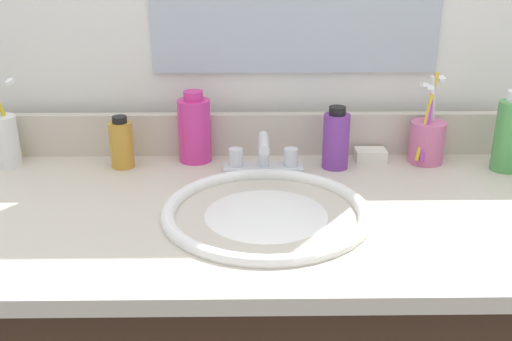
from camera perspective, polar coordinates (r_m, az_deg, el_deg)
The scene contains 12 objects.
countertop at distance 1.09m, azimuth -0.48°, elevation -4.08°, with size 1.16×0.57×0.03m, color beige.
backsplash at distance 1.32m, azimuth -0.56°, elevation 3.41°, with size 1.16×0.02×0.09m, color beige.
back_wall at distance 1.48m, azimuth -0.54°, elevation -5.29°, with size 2.26×0.04×1.30m, color white.
sink_basin at distance 1.07m, azimuth 1.17°, elevation -5.54°, with size 0.36×0.36×0.11m.
faucet at distance 1.23m, azimuth 0.90°, elevation 1.05°, with size 0.16×0.10×0.08m.
bottle_cream_purple at distance 1.25m, azimuth 7.61°, elevation 2.85°, with size 0.05×0.05×0.13m.
bottle_soap_pink at distance 1.28m, azimuth -5.51°, elevation 3.85°, with size 0.07×0.07×0.15m.
bottle_oil_amber at distance 1.28m, azimuth -12.14°, elevation 2.45°, with size 0.05×0.05×0.11m.
bottle_toner_green at distance 1.33m, azimuth 22.57°, elevation 3.09°, with size 0.06×0.06×0.16m.
cup_pink at distance 1.32m, azimuth 15.73°, elevation 2.76°, with size 0.07×0.08×0.19m.
cup_white_ceramic at distance 1.36m, azimuth -22.19°, elevation 2.74°, with size 0.07×0.06×0.18m.
soap_bar at distance 1.32m, azimuth 10.74°, elevation 1.43°, with size 0.06×0.04×0.02m, color white.
Camera 1 is at (-0.00, -0.98, 1.33)m, focal length 43.24 mm.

